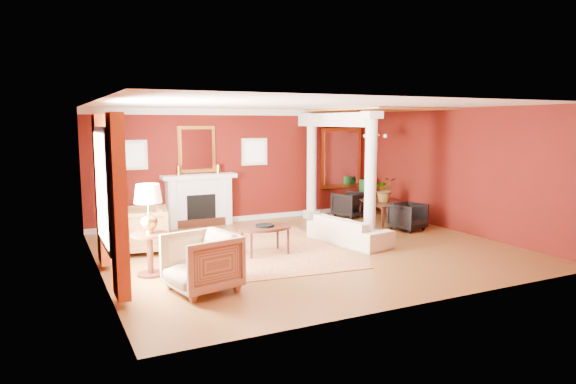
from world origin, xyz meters
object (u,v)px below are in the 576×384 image
armchair_stripe (202,260)px  side_table (149,214)px  armchair_leopard (142,228)px  dining_table (384,206)px  sofa (349,226)px  coffee_table (265,229)px

armchair_stripe → side_table: bearing=-167.2°
armchair_leopard → dining_table: 6.25m
sofa → armchair_stripe: armchair_stripe is taller
armchair_stripe → side_table: (-0.54, 1.17, 0.56)m
sofa → side_table: size_ratio=1.24×
armchair_stripe → coffee_table: 2.37m
side_table → sofa: bearing=6.5°
dining_table → armchair_leopard: bearing=105.0°
sofa → dining_table: size_ratio=1.25×
armchair_stripe → dining_table: (5.83, 3.26, -0.07)m
armchair_leopard → dining_table: (6.23, 0.49, -0.07)m
armchair_leopard → armchair_stripe: (0.39, -2.77, -0.01)m
armchair_leopard → dining_table: size_ratio=0.65×
sofa → armchair_stripe: bearing=102.6°
side_table → coffee_table: bearing=10.6°
armchair_stripe → coffee_table: size_ratio=0.90×
armchair_leopard → side_table: (-0.15, -1.60, 0.55)m
sofa → coffee_table: (-1.98, -0.06, 0.13)m
armchair_stripe → sofa: bearing=101.9°
armchair_leopard → side_table: bearing=4.4°
armchair_leopard → dining_table: bearing=104.3°
dining_table → side_table: bearing=118.7°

